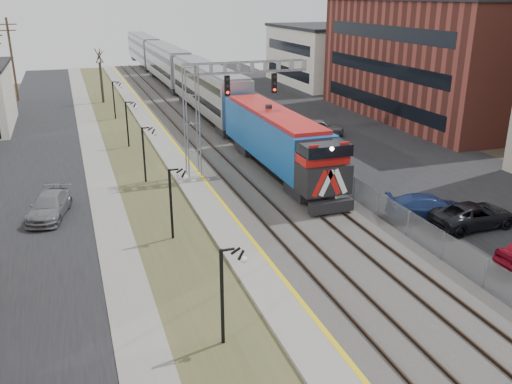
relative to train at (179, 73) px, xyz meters
name	(u,v)px	position (x,y,z in m)	size (l,w,h in m)	color
street_west	(36,165)	(-17.00, -27.32, -2.90)	(7.00, 120.00, 0.04)	black
sidewalk	(96,159)	(-12.50, -27.32, -2.88)	(2.00, 120.00, 0.08)	gray
grass_median	(133,156)	(-9.50, -27.32, -2.89)	(4.00, 120.00, 0.06)	#454E29
platform	(169,152)	(-6.50, -27.32, -2.80)	(2.00, 120.00, 0.24)	gray
ballast_bed	(226,147)	(-1.50, -27.32, -2.82)	(8.00, 120.00, 0.20)	#595651
parking_lot	(349,136)	(10.50, -27.32, -2.90)	(16.00, 120.00, 0.04)	black
platform_edge	(180,149)	(-5.62, -27.32, -2.67)	(0.24, 120.00, 0.01)	gold
track_near	(204,147)	(-3.50, -27.32, -2.64)	(1.58, 120.00, 0.15)	#2D2119
track_far	(243,143)	(0.00, -27.32, -2.64)	(1.58, 120.00, 0.15)	#2D2119
train	(179,73)	(0.00, 0.00, 0.00)	(3.00, 85.85, 5.33)	#13519D
signal_gantry	(215,100)	(-4.28, -34.32, 2.67)	(9.00, 1.07, 8.15)	gray
lampposts	(170,203)	(-9.50, -44.03, -0.92)	(0.14, 62.14, 4.00)	black
fence	(272,135)	(2.70, -27.32, -2.12)	(0.04, 120.00, 1.60)	gray
buildings_east	(509,67)	(24.50, -31.14, 3.39)	(16.00, 76.00, 15.00)	#A49B84
bare_trees	(18,122)	(-18.16, -23.40, -0.22)	(12.30, 42.30, 5.95)	#382D23
car_lot_c	(474,216)	(7.09, -48.35, -2.22)	(2.32, 5.04, 1.40)	black
car_lot_d	(429,208)	(5.36, -46.53, -2.20)	(2.02, 4.96, 1.44)	navy
car_lot_e	(319,128)	(7.89, -26.13, -2.13)	(1.87, 4.64, 1.58)	slate
car_lot_f	(270,111)	(6.41, -16.91, -2.16)	(1.61, 4.61, 1.52)	#0D4325
car_street_b	(49,207)	(-15.85, -38.85, -2.23)	(1.92, 4.73, 1.37)	slate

